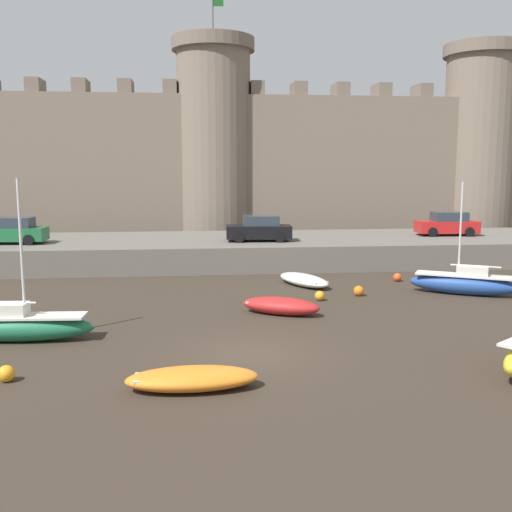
{
  "coord_description": "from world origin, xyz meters",
  "views": [
    {
      "loc": [
        -1.9,
        -19.2,
        6.1
      ],
      "look_at": [
        0.74,
        5.4,
        2.5
      ],
      "focal_mm": 42.0,
      "sensor_mm": 36.0,
      "label": 1
    }
  ],
  "objects_px": {
    "sailboat_foreground_left": "(17,326)",
    "sailboat_midflat_right": "(464,283)",
    "rowboat_midflat_centre": "(281,305)",
    "mooring_buoy_mid_mud": "(397,277)",
    "rowboat_midflat_left": "(304,280)",
    "rowboat_foreground_centre": "(192,378)",
    "mooring_buoy_off_centre": "(320,296)",
    "car_quay_east": "(12,231)",
    "mooring_buoy_near_shore": "(359,291)",
    "car_quay_centre_west": "(259,229)",
    "car_quay_west": "(447,224)",
    "mooring_buoy_near_channel": "(6,374)"
  },
  "relations": [
    {
      "from": "rowboat_midflat_left",
      "to": "car_quay_centre_west",
      "type": "xyz_separation_m",
      "value": [
        -1.59,
        6.84,
        2.03
      ]
    },
    {
      "from": "rowboat_midflat_left",
      "to": "rowboat_foreground_centre",
      "type": "xyz_separation_m",
      "value": [
        -5.9,
        -14.56,
        0.02
      ]
    },
    {
      "from": "sailboat_foreground_left",
      "to": "car_quay_east",
      "type": "xyz_separation_m",
      "value": [
        -4.69,
        16.23,
        1.78
      ]
    },
    {
      "from": "car_quay_east",
      "to": "car_quay_west",
      "type": "bearing_deg",
      "value": 3.26
    },
    {
      "from": "rowboat_midflat_centre",
      "to": "rowboat_foreground_centre",
      "type": "relative_size",
      "value": 0.96
    },
    {
      "from": "car_quay_west",
      "to": "sailboat_midflat_right",
      "type": "bearing_deg",
      "value": -109.83
    },
    {
      "from": "sailboat_midflat_right",
      "to": "rowboat_midflat_centre",
      "type": "bearing_deg",
      "value": -162.25
    },
    {
      "from": "sailboat_foreground_left",
      "to": "sailboat_midflat_right",
      "type": "distance_m",
      "value": 20.39
    },
    {
      "from": "car_quay_west",
      "to": "mooring_buoy_off_centre",
      "type": "bearing_deg",
      "value": -132.93
    },
    {
      "from": "rowboat_foreground_centre",
      "to": "car_quay_west",
      "type": "relative_size",
      "value": 0.9
    },
    {
      "from": "mooring_buoy_off_centre",
      "to": "car_quay_west",
      "type": "height_order",
      "value": "car_quay_west"
    },
    {
      "from": "rowboat_midflat_centre",
      "to": "car_quay_centre_west",
      "type": "distance_m",
      "value": 13.17
    },
    {
      "from": "mooring_buoy_off_centre",
      "to": "mooring_buoy_near_channel",
      "type": "xyz_separation_m",
      "value": [
        -11.3,
        -9.64,
        0.01
      ]
    },
    {
      "from": "mooring_buoy_near_shore",
      "to": "car_quay_west",
      "type": "xyz_separation_m",
      "value": [
        9.5,
        11.64,
        2.1
      ]
    },
    {
      "from": "sailboat_midflat_right",
      "to": "car_quay_west",
      "type": "distance_m",
      "value": 12.73
    },
    {
      "from": "mooring_buoy_mid_mud",
      "to": "car_quay_centre_west",
      "type": "height_order",
      "value": "car_quay_centre_west"
    },
    {
      "from": "rowboat_foreground_centre",
      "to": "mooring_buoy_off_centre",
      "type": "relative_size",
      "value": 8.12
    },
    {
      "from": "rowboat_midflat_left",
      "to": "sailboat_foreground_left",
      "type": "bearing_deg",
      "value": -143.05
    },
    {
      "from": "sailboat_midflat_right",
      "to": "sailboat_foreground_left",
      "type": "bearing_deg",
      "value": -162.92
    },
    {
      "from": "rowboat_midflat_left",
      "to": "mooring_buoy_near_shore",
      "type": "height_order",
      "value": "rowboat_midflat_left"
    },
    {
      "from": "sailboat_foreground_left",
      "to": "car_quay_centre_west",
      "type": "xyz_separation_m",
      "value": [
        10.51,
        15.94,
        1.78
      ]
    },
    {
      "from": "rowboat_midflat_left",
      "to": "car_quay_east",
      "type": "xyz_separation_m",
      "value": [
        -16.79,
        7.12,
        2.03
      ]
    },
    {
      "from": "car_quay_centre_west",
      "to": "car_quay_east",
      "type": "xyz_separation_m",
      "value": [
        -15.2,
        0.29,
        0.0
      ]
    },
    {
      "from": "car_quay_west",
      "to": "car_quay_east",
      "type": "bearing_deg",
      "value": -176.74
    },
    {
      "from": "rowboat_midflat_centre",
      "to": "mooring_buoy_mid_mud",
      "type": "bearing_deg",
      "value": 42.07
    },
    {
      "from": "mooring_buoy_off_centre",
      "to": "mooring_buoy_mid_mud",
      "type": "xyz_separation_m",
      "value": [
        5.26,
        4.31,
        -0.0
      ]
    },
    {
      "from": "mooring_buoy_off_centre",
      "to": "rowboat_foreground_centre",
      "type": "bearing_deg",
      "value": -118.8
    },
    {
      "from": "mooring_buoy_mid_mud",
      "to": "car_quay_centre_west",
      "type": "distance_m",
      "value": 9.57
    },
    {
      "from": "rowboat_midflat_left",
      "to": "mooring_buoy_off_centre",
      "type": "relative_size",
      "value": 8.8
    },
    {
      "from": "rowboat_midflat_centre",
      "to": "mooring_buoy_near_channel",
      "type": "xyz_separation_m",
      "value": [
        -9.09,
        -7.21,
        -0.14
      ]
    },
    {
      "from": "car_quay_west",
      "to": "rowboat_midflat_centre",
      "type": "bearing_deg",
      "value": -132.81
    },
    {
      "from": "mooring_buoy_off_centre",
      "to": "mooring_buoy_near_shore",
      "type": "xyz_separation_m",
      "value": [
        2.1,
        0.83,
        0.02
      ]
    },
    {
      "from": "mooring_buoy_near_shore",
      "to": "sailboat_foreground_left",
      "type": "bearing_deg",
      "value": -156.5
    },
    {
      "from": "rowboat_midflat_centre",
      "to": "mooring_buoy_near_shore",
      "type": "relative_size",
      "value": 7.21
    },
    {
      "from": "mooring_buoy_mid_mud",
      "to": "car_quay_east",
      "type": "relative_size",
      "value": 0.11
    },
    {
      "from": "sailboat_foreground_left",
      "to": "mooring_buoy_near_channel",
      "type": "distance_m",
      "value": 4.37
    },
    {
      "from": "mooring_buoy_mid_mud",
      "to": "car_quay_east",
      "type": "height_order",
      "value": "car_quay_east"
    },
    {
      "from": "sailboat_foreground_left",
      "to": "car_quay_west",
      "type": "height_order",
      "value": "sailboat_foreground_left"
    },
    {
      "from": "mooring_buoy_mid_mud",
      "to": "rowboat_foreground_centre",
      "type": "bearing_deg",
      "value": -126.54
    },
    {
      "from": "mooring_buoy_near_channel",
      "to": "sailboat_midflat_right",
      "type": "bearing_deg",
      "value": 28.84
    },
    {
      "from": "rowboat_midflat_centre",
      "to": "rowboat_foreground_centre",
      "type": "height_order",
      "value": "rowboat_midflat_centre"
    },
    {
      "from": "mooring_buoy_near_shore",
      "to": "car_quay_east",
      "type": "xyz_separation_m",
      "value": [
        -18.96,
        10.03,
        2.1
      ]
    },
    {
      "from": "rowboat_midflat_centre",
      "to": "mooring_buoy_near_channel",
      "type": "bearing_deg",
      "value": -141.61
    },
    {
      "from": "rowboat_foreground_centre",
      "to": "mooring_buoy_near_shore",
      "type": "bearing_deg",
      "value": 55.36
    },
    {
      "from": "sailboat_foreground_left",
      "to": "sailboat_midflat_right",
      "type": "relative_size",
      "value": 1.05
    },
    {
      "from": "rowboat_foreground_centre",
      "to": "mooring_buoy_off_centre",
      "type": "height_order",
      "value": "rowboat_foreground_centre"
    },
    {
      "from": "rowboat_midflat_left",
      "to": "mooring_buoy_mid_mud",
      "type": "bearing_deg",
      "value": 6.16
    },
    {
      "from": "rowboat_foreground_centre",
      "to": "mooring_buoy_off_centre",
      "type": "xyz_separation_m",
      "value": [
        5.95,
        10.83,
        -0.1
      ]
    },
    {
      "from": "sailboat_midflat_right",
      "to": "mooring_buoy_near_channel",
      "type": "bearing_deg",
      "value": -151.16
    },
    {
      "from": "mooring_buoy_mid_mud",
      "to": "mooring_buoy_near_channel",
      "type": "distance_m",
      "value": 21.66
    }
  ]
}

